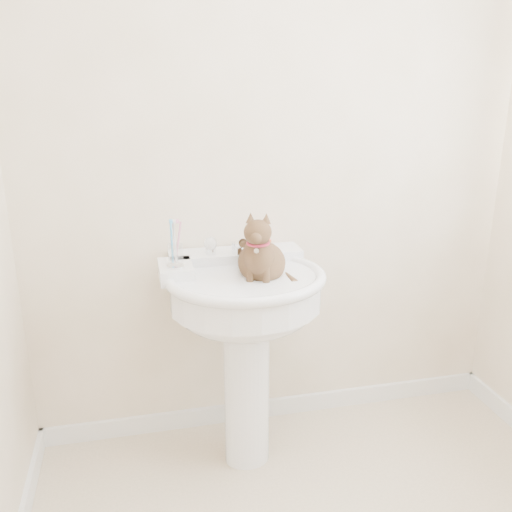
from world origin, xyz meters
TOP-DOWN VIEW (x-y plane):
  - wall_back at (0.00, 1.10)m, footprint 2.20×0.00m
  - baseboard_back at (0.00, 1.09)m, footprint 2.20×0.02m
  - pedestal_sink at (-0.20, 0.81)m, footprint 0.65×0.64m
  - faucet at (-0.20, 0.97)m, footprint 0.28×0.12m
  - soap_bar at (-0.09, 1.06)m, footprint 0.09×0.06m
  - toothbrush_cup at (-0.47, 0.85)m, footprint 0.07×0.07m
  - cat at (-0.14, 0.79)m, footprint 0.21×0.26m

SIDE VIEW (x-z plane):
  - baseboard_back at x=0.00m, z-range 0.00..0.09m
  - pedestal_sink at x=-0.20m, z-range 0.26..1.15m
  - soap_bar at x=-0.09m, z-range 0.89..0.92m
  - cat at x=-0.14m, z-range 0.74..1.12m
  - faucet at x=-0.20m, z-range 0.87..1.01m
  - toothbrush_cup at x=-0.47m, z-range 0.85..1.04m
  - wall_back at x=0.00m, z-range 0.00..2.50m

